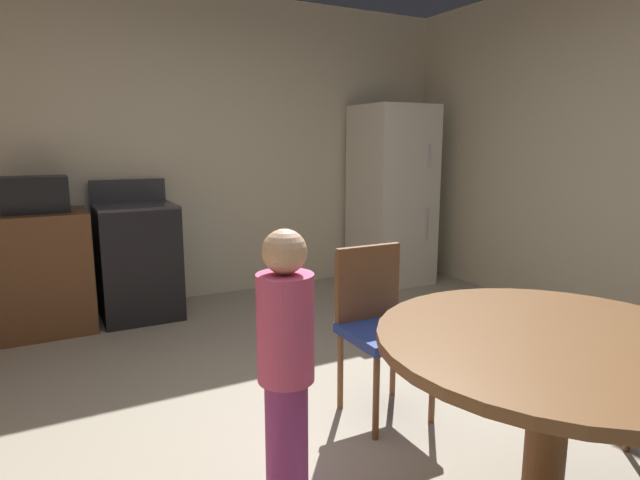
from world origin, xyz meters
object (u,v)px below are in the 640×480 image
Objects in this scene: oven_range at (138,260)px; dining_table at (551,380)px; microwave at (35,194)px; person_child at (286,360)px; chair_north at (379,319)px; refrigerator at (392,195)px.

oven_range reaches higher than dining_table.
dining_table is (1.51, -3.25, -0.43)m from microwave.
person_child is at bearing 138.35° from dining_table.
person_child is at bearing -87.41° from oven_range.
chair_north is (0.01, 1.04, -0.10)m from dining_table.
refrigerator reaches higher than oven_range.
person_child is at bearing -132.35° from refrigerator.
chair_north is at bearing -69.27° from oven_range.
dining_table is at bearing -65.04° from microwave.
chair_north reaches higher than dining_table.
refrigerator is 2.72m from chair_north.
refrigerator is 4.00× the size of microwave.
refrigerator is (2.46, -0.05, 0.41)m from oven_range.
person_child is at bearing -59.57° from chair_north.
refrigerator is 2.02× the size of chair_north.
microwave is at bearing 114.96° from dining_table.
dining_table is (-1.63, -3.20, -0.28)m from refrigerator.
oven_range reaches higher than chair_north.
person_child is at bearing -72.93° from microwave.
refrigerator is at bearing -1.25° from oven_range.
microwave is 2.77m from person_child.
microwave is 0.40× the size of person_child.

